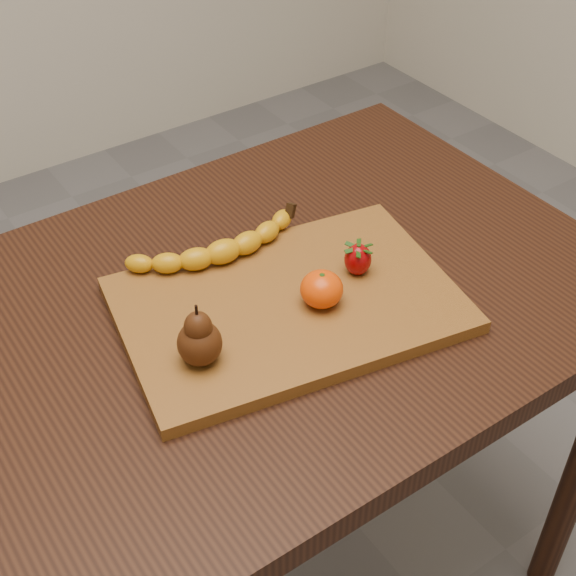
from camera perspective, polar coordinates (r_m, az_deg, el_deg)
table at (r=1.19m, az=-1.51°, el=-3.99°), size 1.00×0.70×0.76m
cutting_board at (r=1.09m, az=0.00°, el=-1.20°), size 0.50×0.38×0.02m
banana at (r=1.14m, az=-4.64°, el=2.60°), size 0.23×0.08×0.04m
pear at (r=0.98m, az=-6.37°, el=-3.25°), size 0.07×0.07×0.09m
mandarin at (r=1.06m, az=2.41°, el=-0.08°), size 0.08×0.08×0.05m
strawberry at (r=1.12m, az=4.99°, el=2.11°), size 0.04×0.04×0.05m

